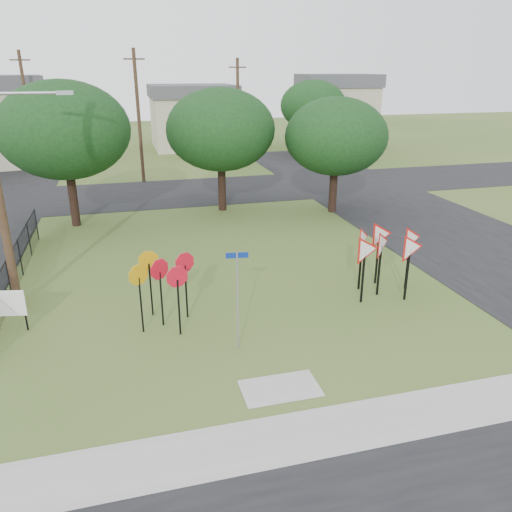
{
  "coord_description": "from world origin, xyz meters",
  "views": [
    {
      "loc": [
        -3.39,
        -12.64,
        7.69
      ],
      "look_at": [
        0.8,
        3.0,
        1.6
      ],
      "focal_mm": 35.0,
      "sensor_mm": 36.0,
      "label": 1
    }
  ],
  "objects_px": {
    "street_name_sign": "(238,295)",
    "info_board": "(7,305)",
    "stop_sign_cluster": "(162,275)",
    "yield_sign_cluster": "(385,245)"
  },
  "relations": [
    {
      "from": "info_board",
      "to": "stop_sign_cluster",
      "type": "bearing_deg",
      "value": -8.86
    },
    {
      "from": "yield_sign_cluster",
      "to": "info_board",
      "type": "height_order",
      "value": "yield_sign_cluster"
    },
    {
      "from": "yield_sign_cluster",
      "to": "info_board",
      "type": "distance_m",
      "value": 12.55
    },
    {
      "from": "street_name_sign",
      "to": "stop_sign_cluster",
      "type": "distance_m",
      "value": 2.82
    },
    {
      "from": "info_board",
      "to": "street_name_sign",
      "type": "bearing_deg",
      "value": -22.9
    },
    {
      "from": "stop_sign_cluster",
      "to": "info_board",
      "type": "relative_size",
      "value": 1.62
    },
    {
      "from": "street_name_sign",
      "to": "info_board",
      "type": "distance_m",
      "value": 7.21
    },
    {
      "from": "yield_sign_cluster",
      "to": "info_board",
      "type": "relative_size",
      "value": 2.26
    },
    {
      "from": "street_name_sign",
      "to": "stop_sign_cluster",
      "type": "xyz_separation_m",
      "value": [
        -1.92,
        2.06,
        -0.02
      ]
    },
    {
      "from": "stop_sign_cluster",
      "to": "info_board",
      "type": "distance_m",
      "value": 4.8
    }
  ]
}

